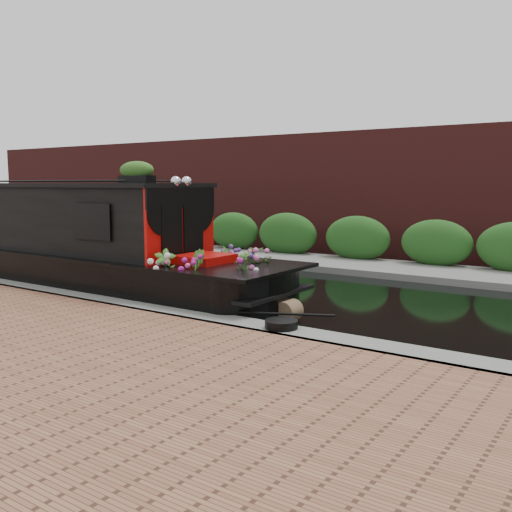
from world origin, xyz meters
The scene contains 8 objects.
ground centered at (0.00, 0.00, 0.00)m, with size 80.00×80.00×0.00m, color black.
near_bank_coping centered at (0.00, -3.30, 0.00)m, with size 40.00×0.60×0.50m, color slate.
far_bank_path centered at (0.00, 4.20, 0.00)m, with size 40.00×2.40×0.34m, color slate.
far_hedge centered at (0.00, 5.10, 0.00)m, with size 40.00×1.10×2.80m, color #22521B.
far_brick_wall centered at (0.00, 7.20, 0.00)m, with size 40.00×1.00×8.00m, color #551E1C.
narrowboat centered at (-4.75, -2.02, 0.90)m, with size 12.91×2.30×3.02m.
rope_fender centered at (2.09, -2.02, 0.18)m, with size 0.37×0.37×0.37m, color brown.
coiled_mooring_rope centered at (2.73, -3.26, 0.31)m, with size 0.49×0.49×0.12m, color black.
Camera 1 is at (7.03, -10.11, 2.35)m, focal length 40.00 mm.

